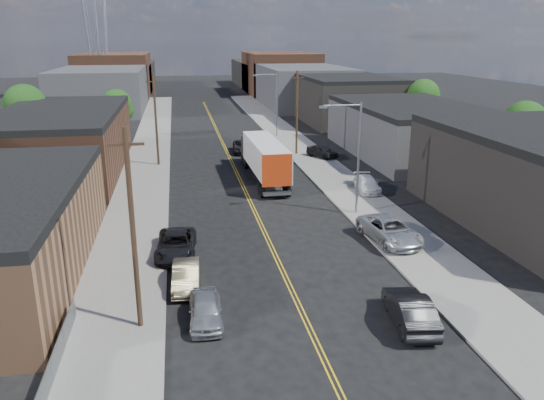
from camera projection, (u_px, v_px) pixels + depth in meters
name	position (u px, v px, depth m)	size (l,w,h in m)	color
ground	(221.00, 139.00, 74.60)	(260.00, 260.00, 0.00)	black
centerline	(232.00, 163.00, 60.49)	(0.32, 120.00, 0.01)	gold
sidewalk_left	(147.00, 166.00, 58.87)	(5.00, 140.00, 0.15)	slate
sidewalk_right	(313.00, 159.00, 62.06)	(5.00, 140.00, 0.15)	slate
warehouse_brown	(61.00, 141.00, 55.55)	(12.00, 26.00, 6.60)	#502F20
industrial_right_b	(411.00, 129.00, 64.23)	(14.00, 24.00, 6.10)	#343437
industrial_right_c	(346.00, 99.00, 88.46)	(14.00, 22.00, 7.60)	black
skyline_left_a	(102.00, 89.00, 102.98)	(16.00, 30.00, 8.00)	#343437
skyline_right_a	(302.00, 86.00, 109.70)	(16.00, 30.00, 8.00)	#343437
skyline_left_b	(115.00, 75.00, 126.20)	(16.00, 26.00, 10.00)	#502F20
skyline_right_b	(280.00, 73.00, 132.93)	(16.00, 26.00, 10.00)	#502F20
skyline_left_c	(123.00, 76.00, 145.46)	(16.00, 40.00, 7.00)	black
skyline_right_c	(266.00, 74.00, 152.18)	(16.00, 40.00, 7.00)	black
streetlight_near	(354.00, 150.00, 41.38)	(3.39, 0.25, 9.00)	gray
streetlight_far	(274.00, 100.00, 74.31)	(3.39, 0.25, 9.00)	gray
utility_pole_left_near	(133.00, 230.00, 24.67)	(1.60, 0.26, 10.00)	black
utility_pole_left_far	(156.00, 120.00, 57.60)	(1.60, 0.26, 10.00)	black
utility_pole_right	(297.00, 112.00, 63.17)	(1.60, 0.26, 10.00)	black
tree_left_mid	(26.00, 108.00, 64.26)	(5.10, 5.04, 8.37)	black
tree_left_far	(117.00, 107.00, 72.79)	(4.35, 4.20, 6.97)	black
tree_right_near	(525.00, 125.00, 55.64)	(4.60, 4.48, 7.44)	black
tree_right_far	(424.00, 98.00, 78.12)	(4.85, 4.76, 7.91)	black
semi_truck	(263.00, 156.00, 53.33)	(2.88, 15.59, 4.08)	beige
car_left_a	(205.00, 310.00, 26.52)	(1.64, 4.07, 1.39)	#A7A8AC
car_left_b	(186.00, 276.00, 30.21)	(1.49, 4.26, 1.40)	#7F7653
car_left_c	(176.00, 245.00, 34.65)	(2.51, 5.44, 1.51)	black
car_right_oncoming	(410.00, 310.00, 26.29)	(1.71, 4.90, 1.62)	black
car_right_lot_a	(390.00, 230.00, 36.65)	(2.68, 5.81, 1.61)	#B9BCBF
car_right_lot_b	(367.00, 184.00, 48.76)	(1.85, 4.56, 1.32)	white
car_right_lot_c	(322.00, 151.00, 62.45)	(1.71, 4.25, 1.45)	black
car_ahead_truck	(243.00, 146.00, 65.76)	(2.46, 5.33, 1.48)	black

